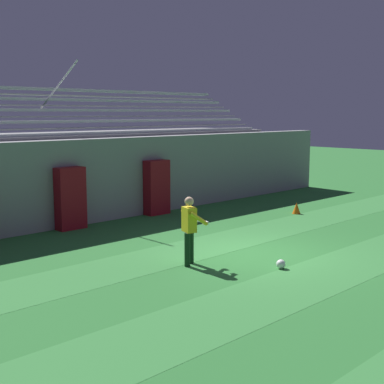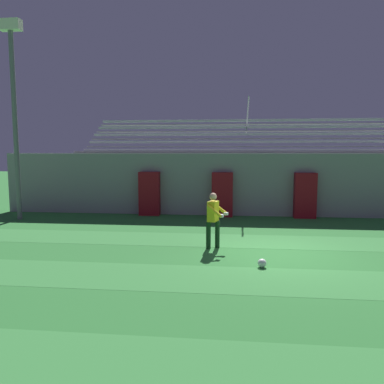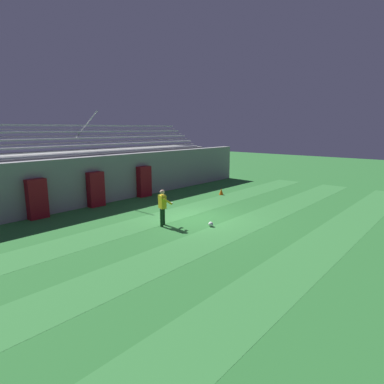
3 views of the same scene
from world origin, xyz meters
TOP-DOWN VIEW (x-y plane):
  - ground_plane at (0.00, 0.00)m, footprint 80.00×80.00m
  - turf_stripe_near at (0.00, -6.00)m, footprint 28.00×1.86m
  - turf_stripe_mid at (0.00, -2.29)m, footprint 28.00×1.86m
  - turf_stripe_far at (0.00, 1.42)m, footprint 28.00×1.86m
  - back_wall at (0.00, 6.50)m, footprint 24.00×0.60m
  - padding_pillar_gate_left at (-1.79, 5.95)m, footprint 0.93×0.44m
  - padding_pillar_gate_right at (1.79, 5.95)m, footprint 0.93×0.44m
  - padding_pillar_far_left at (-5.08, 5.95)m, footprint 0.93×0.44m
  - bleacher_stand at (-0.00, 8.84)m, footprint 18.00×4.05m
  - goalkeeper at (-1.91, 0.42)m, footprint 0.68×0.69m
  - soccer_ball at (-0.61, -1.33)m, footprint 0.22×0.22m
  - traffic_cone at (5.49, 2.45)m, footprint 0.30×0.30m

SIDE VIEW (x-z plane):
  - ground_plane at x=0.00m, z-range 0.00..0.00m
  - turf_stripe_near at x=0.00m, z-range 0.00..0.01m
  - turf_stripe_mid at x=0.00m, z-range 0.00..0.01m
  - turf_stripe_far at x=0.00m, z-range 0.00..0.01m
  - soccer_ball at x=-0.61m, z-range 0.00..0.22m
  - traffic_cone at x=5.49m, z-range 0.00..0.42m
  - goalkeeper at x=-1.91m, z-range 0.12..1.79m
  - padding_pillar_gate_left at x=-1.79m, z-range 0.00..1.97m
  - padding_pillar_gate_right at x=1.79m, z-range 0.00..1.97m
  - padding_pillar_far_left at x=-5.08m, z-range 0.00..1.97m
  - back_wall at x=0.00m, z-range 0.00..2.80m
  - bleacher_stand at x=0.00m, z-range -1.21..4.22m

